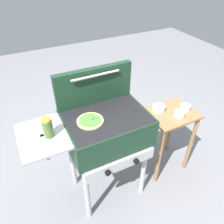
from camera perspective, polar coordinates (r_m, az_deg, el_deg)
ground_plane at (r=2.32m, az=-1.17°, el=-18.74°), size 8.00×8.00×0.00m
grill at (r=1.74m, az=-1.83°, el=-4.94°), size 0.96×0.53×0.90m
grill_lid_open at (r=1.74m, az=-4.67°, el=6.86°), size 0.63×0.08×0.30m
pizza_veggie at (r=1.61m, az=-5.62°, el=-2.22°), size 0.20×0.20×0.03m
sauce_jar at (r=1.50m, az=-16.32°, el=-3.91°), size 0.07×0.07×0.15m
prep_table at (r=2.20m, az=14.40°, el=-4.23°), size 0.44×0.36×0.71m
topping_bowl_near at (r=2.04m, az=17.04°, el=-0.55°), size 0.09×0.09×0.04m
topping_bowl_far at (r=2.08m, az=12.04°, el=1.03°), size 0.12×0.12×0.04m
topping_bowl_middle at (r=2.15m, az=18.47°, el=1.20°), size 0.10×0.10×0.04m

